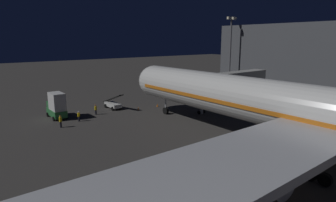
{
  "coord_description": "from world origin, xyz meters",
  "views": [
    {
      "loc": [
        29.69,
        19.67,
        12.84
      ],
      "look_at": [
        3.0,
        -14.46,
        3.5
      ],
      "focal_mm": 30.62,
      "sensor_mm": 36.0,
      "label": 1
    }
  ],
  "objects": [
    {
      "name": "ground_crew_under_port_wing",
      "position": [
        13.74,
        -23.87,
        0.92
      ],
      "size": [
        0.4,
        0.4,
        1.67
      ],
      "color": "black",
      "rests_on": "ground_plane"
    },
    {
      "name": "apron_floodlight_mast",
      "position": [
        -25.5,
        -26.42,
        10.47
      ],
      "size": [
        2.9,
        0.5,
        18.06
      ],
      "color": "#59595E",
      "rests_on": "ground_plane"
    },
    {
      "name": "cargo_truck_aft",
      "position": [
        15.8,
        -28.13,
        2.11
      ],
      "size": [
        2.36,
        4.86,
        4.3
      ],
      "color": "#287038",
      "rests_on": "ground_plane"
    },
    {
      "name": "ground_crew_near_nose_gear",
      "position": [
        9.84,
        -26.15,
        0.97
      ],
      "size": [
        0.4,
        0.4,
        1.77
      ],
      "color": "black",
      "rests_on": "ground_plane"
    },
    {
      "name": "jet_bridge",
      "position": [
        -10.69,
        -15.25,
        5.48
      ],
      "size": [
        19.62,
        3.4,
        7.01
      ],
      "color": "#9E9E99",
      "rests_on": "ground_plane"
    },
    {
      "name": "traffic_cone_nose_starboard",
      "position": [
        2.2,
        -24.46,
        0.28
      ],
      "size": [
        0.36,
        0.36,
        0.55
      ],
      "primitive_type": "cone",
      "color": "orange",
      "rests_on": "ground_plane"
    },
    {
      "name": "traffic_cone_nose_port",
      "position": [
        -2.2,
        -24.46,
        0.28
      ],
      "size": [
        0.36,
        0.36,
        0.55
      ],
      "primitive_type": "cone",
      "color": "orange",
      "rests_on": "ground_plane"
    },
    {
      "name": "belt_loader",
      "position": [
        5.33,
        -28.46,
        0.84
      ],
      "size": [
        1.96,
        6.98,
        3.18
      ],
      "color": "silver",
      "rests_on": "ground_plane"
    },
    {
      "name": "ground_crew_marshaller_fwd",
      "position": [
        17.1,
        -22.32,
        1.03
      ],
      "size": [
        0.4,
        0.4,
        1.87
      ],
      "color": "black",
      "rests_on": "ground_plane"
    },
    {
      "name": "ground_plane",
      "position": [
        0.0,
        0.0,
        0.0
      ],
      "size": [
        320.0,
        320.0,
        0.0
      ],
      "primitive_type": "plane",
      "color": "#383533"
    }
  ]
}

